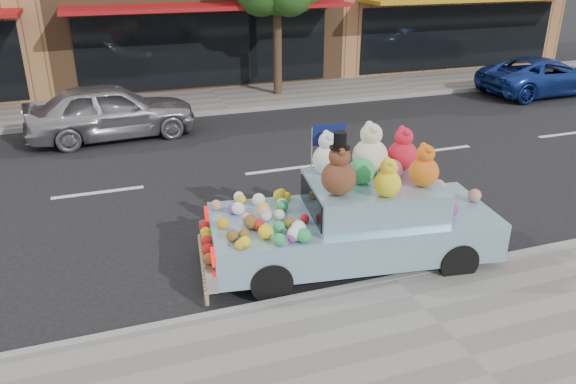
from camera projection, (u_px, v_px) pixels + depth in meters
name	position (u px, v px, depth m)	size (l,w,h in m)	color
ground	(284.00, 169.00, 12.60)	(120.00, 120.00, 0.00)	black
near_sidewalk	(454.00, 343.00, 6.95)	(60.00, 3.00, 0.12)	gray
far_sidewalk	(219.00, 100.00, 18.21)	(60.00, 3.00, 0.12)	gray
near_kerb	(394.00, 281.00, 8.24)	(60.00, 0.12, 0.13)	gray
far_kerb	(231.00, 111.00, 16.91)	(60.00, 0.12, 0.13)	gray
car_silver	(111.00, 111.00, 14.45)	(1.71, 4.25, 1.45)	#9D9EA2
car_blue	(543.00, 76.00, 18.95)	(2.06, 4.47, 1.24)	#1B3896
art_car	(354.00, 216.00, 8.56)	(4.68, 2.34, 2.27)	black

